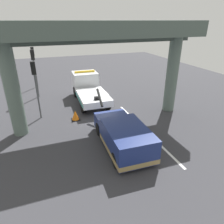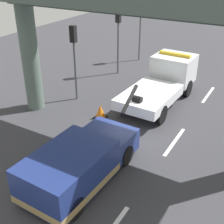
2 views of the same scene
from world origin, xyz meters
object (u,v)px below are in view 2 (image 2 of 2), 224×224
at_px(tow_truck_white, 164,80).
at_px(traffic_light_far, 118,27).
at_px(towed_van_green, 79,164).
at_px(traffic_cone_orange, 100,112).
at_px(traffic_light_mid, 141,20).
at_px(traffic_light_near, 74,47).

distance_m(tow_truck_white, traffic_light_far, 5.49).
height_order(towed_van_green, traffic_cone_orange, towed_van_green).
distance_m(traffic_light_mid, traffic_cone_orange, 10.48).
relative_size(traffic_light_near, traffic_light_far, 0.96).
bearing_deg(traffic_light_near, traffic_light_far, 0.00).
height_order(traffic_light_far, traffic_light_mid, traffic_light_far).
relative_size(tow_truck_white, towed_van_green, 1.39).
bearing_deg(towed_van_green, tow_truck_white, -0.17).
height_order(towed_van_green, traffic_light_near, traffic_light_near).
xyz_separation_m(traffic_light_mid, traffic_cone_orange, (-9.79, -2.45, -2.80)).
relative_size(traffic_light_far, traffic_cone_orange, 6.03).
bearing_deg(traffic_light_mid, towed_van_green, -163.01).
bearing_deg(traffic_light_mid, tow_truck_white, -143.61).
bearing_deg(traffic_cone_orange, towed_van_green, -157.11).
xyz_separation_m(traffic_light_far, traffic_cone_orange, (-6.29, -2.45, -2.90)).
bearing_deg(traffic_light_far, traffic_light_near, 180.00).
relative_size(traffic_light_mid, traffic_cone_orange, 5.84).
relative_size(traffic_light_near, traffic_cone_orange, 5.80).
relative_size(towed_van_green, traffic_light_near, 1.22).
xyz_separation_m(towed_van_green, traffic_cone_orange, (4.63, 1.96, -0.43)).
height_order(traffic_light_near, traffic_cone_orange, traffic_light_near).
bearing_deg(tow_truck_white, traffic_cone_orange, 152.33).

